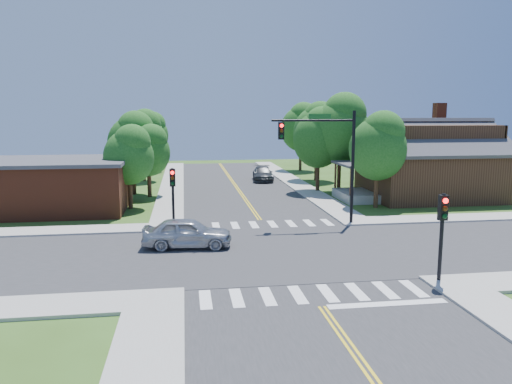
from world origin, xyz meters
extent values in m
plane|color=#334F18|center=(0.00, 0.00, 0.00)|extent=(100.00, 100.00, 0.00)
cube|color=#2D2D30|center=(0.00, 0.00, 0.02)|extent=(10.00, 90.00, 0.04)
cube|color=#2D2D30|center=(0.00, 0.00, 0.03)|extent=(90.00, 10.00, 0.04)
cube|color=#2D2D30|center=(0.00, 0.00, 0.00)|extent=(10.20, 10.20, 0.06)
cube|color=#9E9B93|center=(6.10, 25.00, 0.07)|extent=(2.20, 40.00, 0.14)
cube|color=#9E9B93|center=(-6.10, 25.00, 0.07)|extent=(2.20, 40.00, 0.14)
cube|color=white|center=(-4.20, 6.20, 0.05)|extent=(0.45, 2.00, 0.01)
cube|color=white|center=(-3.00, 6.20, 0.05)|extent=(0.45, 2.00, 0.01)
cube|color=white|center=(-1.80, 6.20, 0.05)|extent=(0.45, 2.00, 0.01)
cube|color=white|center=(-0.60, 6.20, 0.05)|extent=(0.45, 2.00, 0.01)
cube|color=white|center=(0.60, 6.20, 0.05)|extent=(0.45, 2.00, 0.01)
cube|color=white|center=(1.80, 6.20, 0.05)|extent=(0.45, 2.00, 0.01)
cube|color=white|center=(3.00, 6.20, 0.05)|extent=(0.45, 2.00, 0.01)
cube|color=white|center=(4.20, 6.20, 0.05)|extent=(0.45, 2.00, 0.01)
cube|color=white|center=(-4.20, -6.20, 0.05)|extent=(0.45, 2.00, 0.01)
cube|color=white|center=(-3.00, -6.20, 0.05)|extent=(0.45, 2.00, 0.01)
cube|color=white|center=(-1.80, -6.20, 0.05)|extent=(0.45, 2.00, 0.01)
cube|color=white|center=(-0.60, -6.20, 0.05)|extent=(0.45, 2.00, 0.01)
cube|color=white|center=(0.60, -6.20, 0.05)|extent=(0.45, 2.00, 0.01)
cube|color=white|center=(1.80, -6.20, 0.05)|extent=(0.45, 2.00, 0.01)
cube|color=white|center=(3.00, -6.20, 0.05)|extent=(0.45, 2.00, 0.01)
cube|color=white|center=(4.20, -6.20, 0.05)|extent=(0.45, 2.00, 0.01)
cube|color=yellow|center=(-0.10, 26.25, 0.05)|extent=(0.10, 37.50, 0.01)
cube|color=yellow|center=(0.10, 26.25, 0.05)|extent=(0.10, 37.50, 0.01)
cube|color=white|center=(2.50, -7.60, 0.00)|extent=(4.60, 0.45, 0.09)
cylinder|color=black|center=(5.60, 5.60, 3.60)|extent=(0.20, 0.20, 7.20)
cylinder|color=black|center=(3.00, 5.60, 6.60)|extent=(5.20, 0.14, 0.14)
cube|color=#19591E|center=(3.40, 5.55, 6.85)|extent=(1.40, 0.04, 0.30)
cube|color=black|center=(1.00, 5.60, 5.98)|extent=(0.34, 0.28, 1.05)
sphere|color=#FF0C0C|center=(1.00, 5.43, 6.29)|extent=(0.22, 0.22, 0.22)
sphere|color=#3F2605|center=(1.00, 5.43, 5.97)|extent=(0.22, 0.22, 0.22)
sphere|color=#05330F|center=(1.00, 5.43, 5.65)|extent=(0.22, 0.22, 0.22)
cylinder|color=black|center=(5.60, -5.60, 1.90)|extent=(0.16, 0.16, 3.80)
cube|color=black|center=(5.60, -5.60, 3.23)|extent=(0.34, 0.28, 1.05)
sphere|color=#FF0C0C|center=(5.60, -5.77, 3.54)|extent=(0.22, 0.22, 0.22)
sphere|color=#3F2605|center=(5.60, -5.77, 3.22)|extent=(0.22, 0.22, 0.22)
sphere|color=#05330F|center=(5.60, -5.77, 2.90)|extent=(0.22, 0.22, 0.22)
cylinder|color=black|center=(-5.60, 5.60, 1.90)|extent=(0.16, 0.16, 3.80)
cube|color=black|center=(-5.60, 5.60, 3.23)|extent=(0.34, 0.28, 1.05)
sphere|color=#FF0C0C|center=(-5.60, 5.43, 3.54)|extent=(0.22, 0.22, 0.22)
sphere|color=#3F2605|center=(-5.60, 5.43, 3.22)|extent=(0.22, 0.22, 0.22)
sphere|color=#05330F|center=(-5.60, 5.43, 2.90)|extent=(0.22, 0.22, 0.22)
cube|color=#341D12|center=(15.20, 14.20, 2.00)|extent=(10.00, 8.00, 4.00)
cube|color=#9E9B93|center=(8.90, 14.20, 0.35)|extent=(2.60, 4.50, 0.70)
cylinder|color=#341D12|center=(7.80, 12.20, 1.60)|extent=(0.18, 0.18, 2.50)
cylinder|color=#341D12|center=(7.80, 16.20, 1.60)|extent=(0.18, 0.18, 2.50)
cube|color=#38383D|center=(8.90, 14.20, 2.95)|extent=(2.80, 4.80, 0.18)
cube|color=brown|center=(17.70, 17.70, 3.55)|extent=(0.90, 0.90, 7.11)
cube|color=brown|center=(-14.20, 13.20, 1.75)|extent=(10.00, 8.00, 3.50)
cube|color=#38383D|center=(-14.20, 13.20, 3.60)|extent=(10.40, 8.40, 0.25)
cylinder|color=#382314|center=(9.31, 10.82, 1.35)|extent=(0.34, 0.34, 2.70)
ellipsoid|color=#1A4E17|center=(9.31, 10.82, 4.40)|extent=(4.26, 4.05, 4.69)
sphere|color=#1A4E17|center=(9.61, 10.62, 5.68)|extent=(3.13, 3.13, 3.13)
cylinder|color=#382314|center=(8.75, 18.21, 1.65)|extent=(0.34, 0.34, 3.29)
ellipsoid|color=#1A4E17|center=(8.75, 18.21, 5.38)|extent=(5.20, 4.94, 5.72)
sphere|color=#1A4E17|center=(9.05, 18.01, 6.94)|extent=(3.81, 3.81, 3.81)
cylinder|color=#382314|center=(8.78, 26.18, 1.53)|extent=(0.34, 0.34, 3.07)
ellipsoid|color=#1A4E17|center=(8.78, 26.18, 5.01)|extent=(4.85, 4.60, 5.33)
sphere|color=#1A4E17|center=(9.08, 25.98, 6.46)|extent=(3.55, 3.55, 3.55)
cylinder|color=#382314|center=(9.23, 35.22, 1.55)|extent=(0.34, 0.34, 3.10)
ellipsoid|color=#1A4E17|center=(9.23, 35.22, 5.06)|extent=(4.90, 4.65, 5.39)
sphere|color=#1A4E17|center=(9.53, 35.02, 6.53)|extent=(3.59, 3.59, 3.59)
cylinder|color=#382314|center=(-8.91, 13.10, 1.17)|extent=(0.34, 0.34, 2.33)
ellipsoid|color=#1A4E17|center=(-8.91, 13.10, 3.81)|extent=(3.68, 3.50, 4.05)
sphere|color=#1A4E17|center=(-8.61, 12.90, 4.91)|extent=(2.70, 2.70, 2.70)
cylinder|color=#382314|center=(-9.25, 19.66, 1.35)|extent=(0.34, 0.34, 2.70)
ellipsoid|color=#1A4E17|center=(-9.25, 19.66, 4.41)|extent=(4.26, 4.05, 4.69)
sphere|color=#1A4E17|center=(-8.95, 19.46, 5.69)|extent=(3.13, 3.13, 3.13)
cylinder|color=#382314|center=(-9.07, 28.37, 1.39)|extent=(0.34, 0.34, 2.78)
ellipsoid|color=#1A4E17|center=(-9.07, 28.37, 4.54)|extent=(4.39, 4.17, 4.83)
sphere|color=#1A4E17|center=(-8.77, 28.17, 5.86)|extent=(3.22, 3.22, 3.22)
cylinder|color=#382314|center=(-8.81, 36.83, 1.34)|extent=(0.34, 0.34, 2.68)
ellipsoid|color=#1A4E17|center=(-8.81, 36.83, 4.37)|extent=(4.23, 4.02, 4.65)
sphere|color=#1A4E17|center=(-8.51, 36.63, 5.64)|extent=(3.10, 3.10, 3.10)
cylinder|color=#382314|center=(6.94, 18.72, 1.42)|extent=(0.34, 0.34, 2.84)
ellipsoid|color=#1A4E17|center=(6.94, 18.72, 4.64)|extent=(4.49, 4.26, 4.94)
sphere|color=#1A4E17|center=(7.24, 18.52, 5.98)|extent=(3.29, 3.29, 3.29)
cylinder|color=#382314|center=(-7.84, 18.18, 1.15)|extent=(0.34, 0.34, 2.30)
ellipsoid|color=#1A4E17|center=(-7.84, 18.18, 3.75)|extent=(3.63, 3.45, 3.99)
sphere|color=#1A4E17|center=(-7.54, 17.98, 4.84)|extent=(2.66, 2.66, 2.66)
imported|color=#B4B7BC|center=(-4.81, 1.42, 0.79)|extent=(2.68, 4.98, 1.59)
imported|color=#333639|center=(3.19, 26.46, 0.72)|extent=(3.00, 5.37, 1.44)
camera|label=1|loc=(-4.88, -24.38, 7.10)|focal=35.00mm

